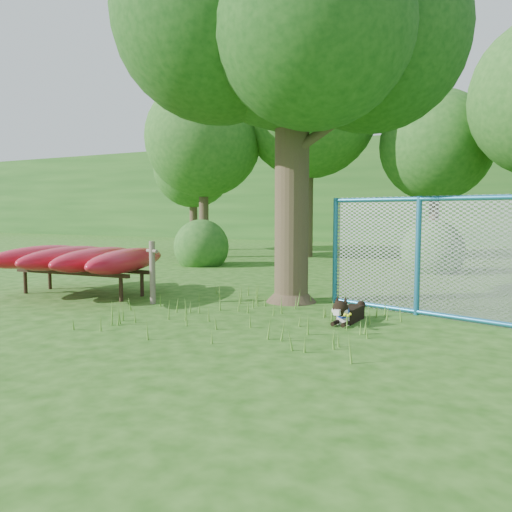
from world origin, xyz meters
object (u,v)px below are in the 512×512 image
at_px(kayak_rack, 82,258).
at_px(husky_dog, 347,313).
at_px(fence_section, 418,256).
at_px(oak_tree, 291,12).

xyz_separation_m(kayak_rack, husky_dog, (5.73, -0.10, -0.60)).
xyz_separation_m(husky_dog, fence_section, (0.86, 1.14, 0.84)).
distance_m(oak_tree, kayak_rack, 6.37).
relative_size(husky_dog, fence_section, 0.31).
height_order(oak_tree, kayak_rack, oak_tree).
height_order(kayak_rack, fence_section, fence_section).
distance_m(kayak_rack, fence_section, 6.67).
bearing_deg(fence_section, kayak_rack, -154.19).
relative_size(kayak_rack, fence_section, 1.06).
bearing_deg(kayak_rack, oak_tree, 13.04).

